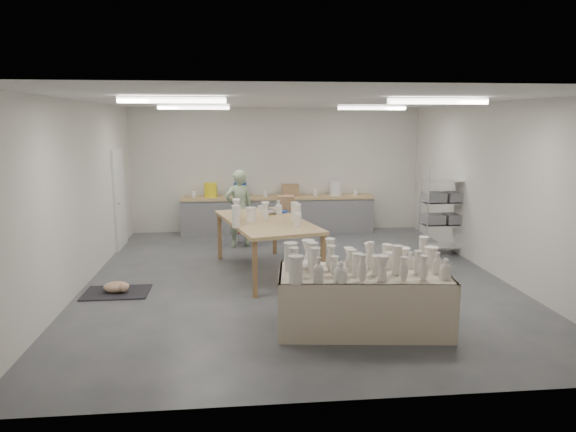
{
  "coord_description": "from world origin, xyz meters",
  "views": [
    {
      "loc": [
        -0.98,
        -8.49,
        2.66
      ],
      "look_at": [
        -0.1,
        0.22,
        1.05
      ],
      "focal_mm": 32.0,
      "sensor_mm": 36.0,
      "label": 1
    }
  ],
  "objects": [
    {
      "name": "drying_table",
      "position": [
        0.61,
        -2.28,
        0.43
      ],
      "size": [
        2.28,
        1.27,
        1.14
      ],
      "rotation": [
        0.0,
        0.0,
        -0.11
      ],
      "color": "olive",
      "rests_on": "ground"
    },
    {
      "name": "red_stool",
      "position": [
        -0.94,
        2.65,
        0.26
      ],
      "size": [
        0.4,
        0.4,
        0.29
      ],
      "rotation": [
        0.0,
        0.0,
        0.35
      ],
      "color": "#A61725",
      "rests_on": "ground"
    },
    {
      "name": "wire_shelf",
      "position": [
        3.2,
        1.4,
        0.92
      ],
      "size": [
        0.88,
        0.48,
        1.8
      ],
      "color": "silver",
      "rests_on": "ground"
    },
    {
      "name": "cat",
      "position": [
        -2.88,
        -0.53,
        0.11
      ],
      "size": [
        0.47,
        0.41,
        0.17
      ],
      "rotation": [
        0.0,
        0.0,
        0.4
      ],
      "color": "white",
      "rests_on": "rug"
    },
    {
      "name": "work_table",
      "position": [
        -0.47,
        0.46,
        0.95
      ],
      "size": [
        1.88,
        2.79,
        1.32
      ],
      "rotation": [
        0.0,
        0.0,
        0.25
      ],
      "color": "tan",
      "rests_on": "ground"
    },
    {
      "name": "rug",
      "position": [
        -2.9,
        -0.52,
        0.01
      ],
      "size": [
        1.0,
        0.7,
        0.02
      ],
      "primitive_type": "cube",
      "color": "black",
      "rests_on": "ground"
    },
    {
      "name": "back_counter",
      "position": [
        -0.01,
        3.68,
        0.49
      ],
      "size": [
        4.6,
        0.6,
        1.24
      ],
      "color": "tan",
      "rests_on": "ground"
    },
    {
      "name": "potter",
      "position": [
        -0.94,
        2.38,
        0.83
      ],
      "size": [
        0.7,
        0.56,
        1.66
      ],
      "primitive_type": "imported",
      "rotation": [
        0.0,
        0.0,
        3.43
      ],
      "color": "#94AC85",
      "rests_on": "ground"
    },
    {
      "name": "room",
      "position": [
        -0.11,
        0.08,
        2.06
      ],
      "size": [
        8.0,
        8.02,
        3.0
      ],
      "color": "#424449",
      "rests_on": "ground"
    }
  ]
}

